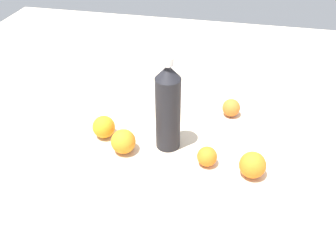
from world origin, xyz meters
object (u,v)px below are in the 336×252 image
at_px(orange_2, 207,156).
at_px(orange_0, 231,108).
at_px(water_bottle, 168,108).
at_px(orange_1, 253,165).
at_px(orange_3, 104,127).
at_px(orange_4, 123,141).
at_px(folded_napkin, 291,168).

bearing_deg(orange_2, orange_0, -10.81).
xyz_separation_m(water_bottle, orange_2, (-0.07, -0.14, -0.12)).
height_order(water_bottle, orange_1, water_bottle).
bearing_deg(orange_0, orange_3, 117.50).
height_order(orange_0, orange_4, orange_4).
distance_m(water_bottle, orange_0, 0.32).
bearing_deg(orange_1, orange_3, 80.09).
relative_size(orange_0, orange_1, 0.82).
xyz_separation_m(orange_0, orange_4, (-0.28, 0.33, 0.01)).
bearing_deg(water_bottle, orange_1, -53.73).
distance_m(water_bottle, folded_napkin, 0.43).
distance_m(orange_0, orange_1, 0.32).
height_order(orange_1, orange_4, same).
bearing_deg(water_bottle, folded_napkin, -41.16).
xyz_separation_m(orange_0, orange_1, (-0.30, -0.08, 0.01)).
relative_size(water_bottle, orange_4, 4.01).
xyz_separation_m(orange_0, orange_3, (-0.22, 0.42, 0.01)).
height_order(orange_3, orange_4, orange_4).
bearing_deg(orange_2, orange_3, 79.32).
xyz_separation_m(orange_2, folded_napkin, (0.03, -0.26, -0.03)).
height_order(orange_2, orange_4, orange_4).
xyz_separation_m(orange_1, orange_3, (0.09, 0.50, -0.00)).
bearing_deg(orange_1, water_bottle, 72.94).
relative_size(orange_2, orange_3, 0.82).
bearing_deg(orange_3, orange_1, -99.91).
xyz_separation_m(orange_1, folded_napkin, (0.05, -0.12, -0.04)).
distance_m(water_bottle, orange_1, 0.31).
xyz_separation_m(orange_1, orange_2, (0.02, 0.14, -0.01)).
bearing_deg(orange_2, orange_1, -97.86).
bearing_deg(orange_0, water_bottle, 138.80).
xyz_separation_m(water_bottle, orange_3, (0.00, 0.22, -0.11)).
bearing_deg(orange_1, orange_2, 82.14).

